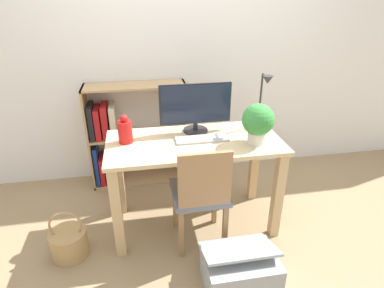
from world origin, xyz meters
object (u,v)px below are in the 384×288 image
at_px(keyboard, 202,139).
at_px(basket, 69,242).
at_px(monitor, 196,106).
at_px(potted_plant, 258,122).
at_px(chair, 201,193).
at_px(bookshelf, 120,138).
at_px(vase, 125,131).
at_px(desk_lamp, 263,97).
at_px(storage_box, 240,270).

relative_size(keyboard, basket, 1.02).
relative_size(monitor, potted_plant, 1.87).
height_order(potted_plant, basket, potted_plant).
bearing_deg(monitor, chair, -95.22).
bearing_deg(bookshelf, chair, -60.21).
xyz_separation_m(keyboard, potted_plant, (0.38, -0.12, 0.16)).
distance_m(monitor, keyboard, 0.26).
relative_size(vase, basket, 0.55).
bearing_deg(potted_plant, chair, -162.22).
distance_m(keyboard, potted_plant, 0.43).
xyz_separation_m(monitor, desk_lamp, (0.52, -0.06, 0.06)).
bearing_deg(potted_plant, vase, 169.19).
bearing_deg(desk_lamp, basket, -168.29).
height_order(vase, storage_box, vase).
bearing_deg(storage_box, bookshelf, 117.59).
bearing_deg(vase, basket, -150.21).
distance_m(desk_lamp, storage_box, 1.26).
xyz_separation_m(vase, bookshelf, (-0.08, 0.71, -0.37)).
bearing_deg(desk_lamp, chair, -146.55).
bearing_deg(potted_plant, monitor, 143.76).
xyz_separation_m(bookshelf, basket, (-0.38, -0.97, -0.37)).
height_order(monitor, desk_lamp, desk_lamp).
bearing_deg(chair, basket, 177.18).
xyz_separation_m(monitor, storage_box, (0.13, -0.86, -0.84)).
height_order(desk_lamp, potted_plant, desk_lamp).
height_order(chair, bookshelf, bookshelf).
bearing_deg(desk_lamp, keyboard, -167.96).
height_order(potted_plant, chair, potted_plant).
xyz_separation_m(potted_plant, storage_box, (-0.26, -0.57, -0.79)).
xyz_separation_m(potted_plant, chair, (-0.44, -0.14, -0.46)).
height_order(vase, basket, vase).
relative_size(vase, chair, 0.25).
distance_m(keyboard, bookshelf, 1.04).
bearing_deg(vase, bookshelf, 96.81).
height_order(monitor, keyboard, monitor).
relative_size(vase, bookshelf, 0.22).
bearing_deg(monitor, basket, -159.38).
bearing_deg(vase, monitor, 11.71).
distance_m(keyboard, basket, 1.23).
xyz_separation_m(potted_plant, basket, (-1.41, -0.09, -0.81)).
xyz_separation_m(desk_lamp, basket, (-1.53, -0.32, -0.92)).
bearing_deg(vase, desk_lamp, 2.66).
bearing_deg(storage_box, monitor, 98.85).
bearing_deg(storage_box, potted_plant, 65.19).
distance_m(potted_plant, storage_box, 1.01).
relative_size(monitor, bookshelf, 0.56).
relative_size(desk_lamp, chair, 0.53).
bearing_deg(potted_plant, desk_lamp, 62.10).
bearing_deg(storage_box, desk_lamp, 64.28).
bearing_deg(potted_plant, keyboard, 162.37).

